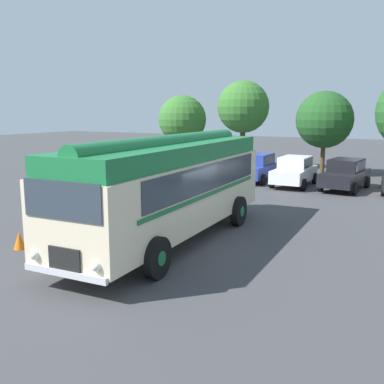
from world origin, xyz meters
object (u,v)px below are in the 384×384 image
(vintage_bus, at_px, (170,184))
(car_near_left, at_px, (257,167))
(car_mid_left, at_px, (295,171))
(traffic_cone, at_px, (19,240))
(car_mid_right, at_px, (345,174))

(vintage_bus, xyz_separation_m, car_near_left, (-1.93, 13.50, -1.05))
(vintage_bus, xyz_separation_m, car_mid_left, (0.58, 12.85, -1.05))
(car_mid_left, xyz_separation_m, traffic_cone, (-4.28, -15.79, -0.57))
(car_near_left, relative_size, traffic_cone, 7.65)
(car_mid_right, distance_m, traffic_cone, 17.34)
(car_mid_left, height_order, car_mid_right, same)
(car_near_left, xyz_separation_m, car_mid_left, (2.51, -0.66, 0.00))
(car_mid_right, xyz_separation_m, traffic_cone, (-7.05, -15.83, -0.57))
(car_near_left, distance_m, traffic_cone, 16.55)
(car_near_left, xyz_separation_m, traffic_cone, (-1.77, -16.45, -0.57))
(vintage_bus, xyz_separation_m, traffic_cone, (-3.70, -2.94, -1.62))
(traffic_cone, bearing_deg, car_mid_left, 74.83)
(vintage_bus, distance_m, traffic_cone, 5.00)
(car_near_left, relative_size, car_mid_right, 0.96)
(vintage_bus, relative_size, car_mid_right, 2.34)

